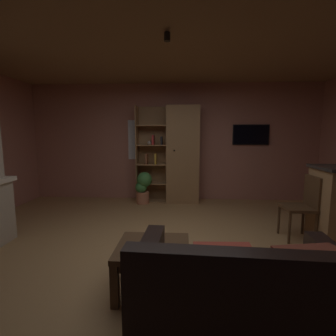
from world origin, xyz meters
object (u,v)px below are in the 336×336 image
leather_couch (240,301)px  wall_mounted_tv (251,135)px  coffee_table (153,254)px  dining_chair (304,203)px  table_book_2 (157,242)px  table_book_1 (152,240)px  bookshelf_cabinet (179,155)px  potted_floor_plant (143,186)px  table_book_0 (150,242)px

leather_couch → wall_mounted_tv: wall_mounted_tv is taller
leather_couch → coffee_table: bearing=141.1°
dining_chair → wall_mounted_tv: wall_mounted_tv is taller
table_book_2 → table_book_1: bearing=122.9°
bookshelf_cabinet → coffee_table: 3.33m
table_book_2 → dining_chair: dining_chair is taller
leather_couch → table_book_1: (-0.72, 0.63, 0.18)m
leather_couch → coffee_table: 0.91m
table_book_2 → potted_floor_plant: size_ratio=0.15×
bookshelf_cabinet → table_book_2: (-0.16, -3.29, -0.54)m
potted_floor_plant → table_book_0: bearing=-80.0°
table_book_1 → dining_chair: 2.39m
leather_couch → table_book_2: size_ratio=14.74×
leather_couch → bookshelf_cabinet: bearing=97.4°
table_book_1 → potted_floor_plant: bearing=100.2°
table_book_0 → table_book_2: table_book_2 is taller
table_book_2 → leather_couch: bearing=-38.7°
table_book_0 → leather_couch: bearing=-39.9°
bookshelf_cabinet → dining_chair: (1.81, -1.94, -0.52)m
coffee_table → table_book_2: table_book_2 is taller
coffee_table → table_book_0: (-0.03, 0.05, 0.10)m
wall_mounted_tv → potted_floor_plant: bearing=-170.4°
leather_couch → table_book_0: bearing=140.1°
leather_couch → wall_mounted_tv: size_ratio=1.98×
coffee_table → table_book_1: (-0.02, 0.06, 0.12)m
table_book_2 → dining_chair: size_ratio=0.12×
potted_floor_plant → wall_mounted_tv: 2.65m
table_book_1 → dining_chair: (2.04, 1.25, 0.05)m
table_book_1 → table_book_2: bearing=-57.1°
leather_couch → dining_chair: dining_chair is taller
wall_mounted_tv → bookshelf_cabinet: bearing=-172.5°
coffee_table → wall_mounted_tv: bearing=62.4°
table_book_1 → coffee_table: bearing=-70.9°
potted_floor_plant → wall_mounted_tv: size_ratio=0.87×
bookshelf_cabinet → coffee_table: bearing=-93.6°
coffee_table → wall_mounted_tv: (1.81, 3.46, 1.13)m
table_book_0 → table_book_1: bearing=46.8°
bookshelf_cabinet → wall_mounted_tv: bookshelf_cabinet is taller
bookshelf_cabinet → wall_mounted_tv: bearing=7.5°
wall_mounted_tv → leather_couch: bearing=-105.3°
bookshelf_cabinet → wall_mounted_tv: size_ratio=2.66×
table_book_1 → potted_floor_plant: 3.05m
potted_floor_plant → wall_mounted_tv: (2.37, 0.40, 1.12)m
leather_couch → table_book_2: (-0.66, 0.53, 0.20)m
bookshelf_cabinet → table_book_2: bookshelf_cabinet is taller
bookshelf_cabinet → coffee_table: size_ratio=3.06×
potted_floor_plant → table_book_1: bearing=-79.8°
table_book_0 → table_book_2: bearing=-49.3°
bookshelf_cabinet → potted_floor_plant: size_ratio=3.07×
table_book_0 → dining_chair: bearing=31.7°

